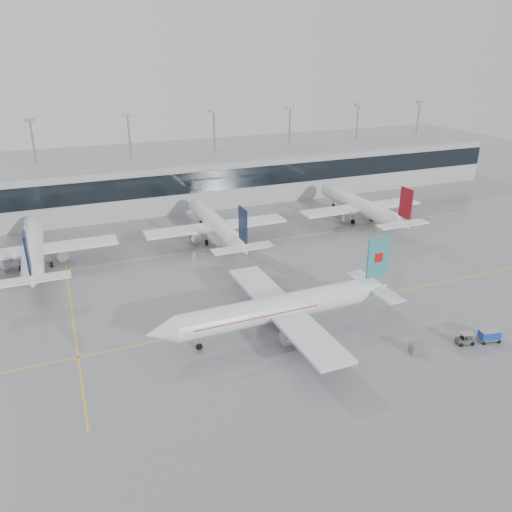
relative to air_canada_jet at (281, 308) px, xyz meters
name	(u,v)px	position (x,y,z in m)	size (l,w,h in m)	color
ground	(286,315)	(2.74, 4.04, -3.76)	(320.00, 320.00, 0.00)	gray
taxi_line_main	(286,315)	(2.74, 4.04, -3.76)	(120.00, 0.25, 0.01)	yellow
taxi_line_north	(223,247)	(2.74, 34.04, -3.76)	(120.00, 0.25, 0.01)	yellow
taxi_line_cross	(71,306)	(-27.26, 19.04, -3.76)	(0.25, 60.00, 0.01)	yellow
terminal	(181,182)	(2.74, 66.04, 2.24)	(180.00, 15.00, 12.00)	#AAAAAE
terminal_glass	(189,183)	(2.74, 58.49, 3.74)	(180.00, 0.20, 5.00)	black
terminal_roof	(180,158)	(2.74, 66.04, 8.44)	(182.00, 16.00, 0.40)	gray
light_masts	(174,149)	(2.74, 72.04, 9.58)	(156.40, 1.00, 22.60)	gray
air_canada_jet	(281,308)	(0.00, 0.00, 0.00)	(37.28, 30.01, 11.83)	white
parked_jet_b	(33,248)	(-32.26, 37.73, -0.05)	(29.64, 36.96, 11.72)	white
parked_jet_c	(216,224)	(2.74, 37.73, -0.05)	(29.64, 36.96, 11.72)	white
parked_jet_d	(361,206)	(37.74, 37.73, -0.05)	(29.64, 36.96, 11.72)	white
baggage_tug	(465,340)	(21.83, -12.49, -3.19)	(3.45, 1.84, 1.64)	#42473E
baggage_cart	(489,335)	(25.35, -13.25, -2.71)	(3.17, 2.18, 1.79)	gray
gse_unit	(416,348)	(14.18, -11.79, -3.04)	(1.45, 1.35, 1.45)	slate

